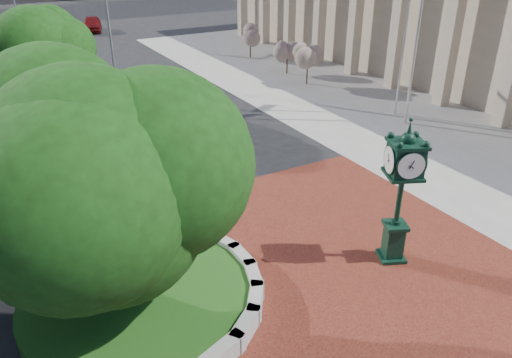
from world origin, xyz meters
name	(u,v)px	position (x,y,z in m)	size (l,w,h in m)	color
ground	(292,251)	(0.00, 0.00, 0.00)	(200.00, 200.00, 0.00)	black
plaza	(310,267)	(0.00, -1.00, 0.02)	(12.00, 12.00, 0.04)	#5E1A16
sidewalk	(420,94)	(16.00, 10.00, 0.02)	(20.00, 50.00, 0.04)	#9E9B93
planter_wall	(214,270)	(-2.71, 0.00, 0.27)	(2.96, 6.77, 0.54)	#9E9B93
grass_bed	(137,297)	(-5.00, 0.00, 0.20)	(6.10, 6.10, 0.40)	#1C4915
civic_building	(489,8)	(23.60, 12.00, 4.33)	(17.35, 44.00, 8.60)	tan
tree_planter	(121,181)	(-5.00, 0.00, 3.72)	(5.20, 5.20, 6.33)	#38281C
tree_street	(44,52)	(-4.00, 18.00, 3.24)	(4.40, 4.40, 5.45)	#38281C
post_clock	(401,188)	(2.40, -1.87, 2.47)	(1.18, 1.18, 4.50)	black
parked_car	(92,24)	(3.65, 41.36, 0.72)	(1.70, 4.23, 1.44)	#620E0E
flagpole_a	(421,10)	(11.49, 6.72, 5.67)	(1.73, 0.20, 11.06)	silver
flagpole_b	(407,24)	(12.03, 8.03, 4.82)	(1.39, 0.67, 9.41)	silver
shrub_near	(308,60)	(11.23, 15.30, 1.59)	(1.20, 1.20, 2.20)	#38281C
shrub_mid	(287,51)	(11.52, 18.12, 1.59)	(1.20, 1.20, 2.20)	#38281C
shrub_far	(250,37)	(11.72, 23.73, 1.59)	(1.20, 1.20, 2.20)	#38281C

